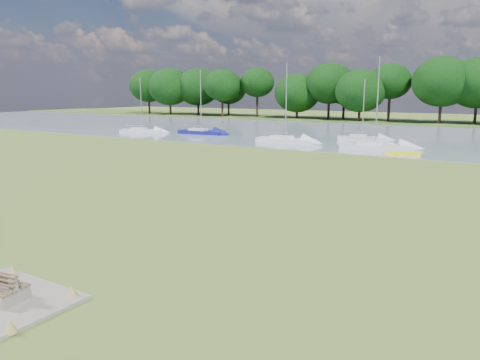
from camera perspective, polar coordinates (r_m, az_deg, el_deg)
The scene contains 10 objects.
ground at distance 25.31m, azimuth 0.77°, elevation -2.93°, with size 220.00×220.00×0.00m, color olive.
river at distance 64.62m, azimuth 20.37°, elevation 4.87°, with size 220.00×40.00×0.10m, color gray.
far_bank at distance 94.13m, azimuth 24.08°, elevation 6.30°, with size 220.00×20.00×0.40m, color #4C6626.
kayak at distance 46.51m, azimuth 19.27°, elevation 3.09°, with size 3.16×0.74×0.32m, color #FEF014.
tree_line at distance 90.32m, azimuth 22.62°, elevation 10.58°, with size 138.36×9.46×11.45m.
sailboat_0 at distance 58.30m, azimuth 14.59°, elevation 5.09°, with size 5.98×3.24×7.21m.
sailboat_4 at distance 54.44m, azimuth 5.49°, elevation 5.05°, with size 7.03×2.18×8.92m.
sailboat_5 at distance 64.99m, azimuth -4.80°, elevation 6.00°, with size 6.78×2.47×8.66m.
sailboat_6 at distance 50.26m, azimuth 16.04°, elevation 4.18°, with size 7.54×4.27×9.28m.
sailboat_7 at distance 68.49m, azimuth -11.91°, elevation 6.01°, with size 6.37×3.83×7.66m.
Camera 1 is at (12.62, -21.08, 6.07)m, focal length 35.00 mm.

